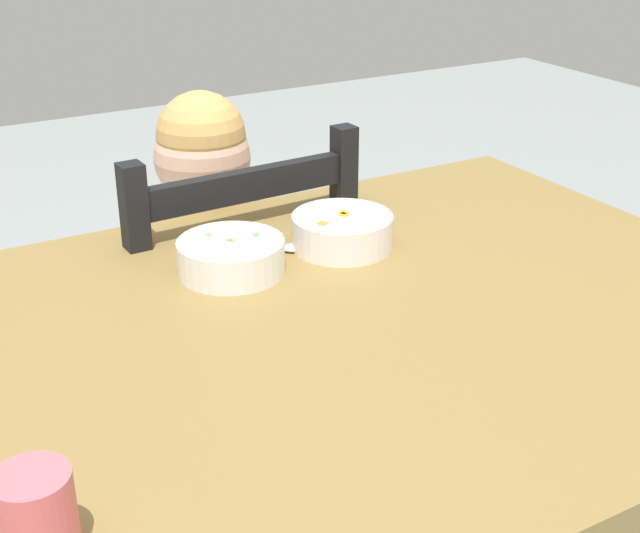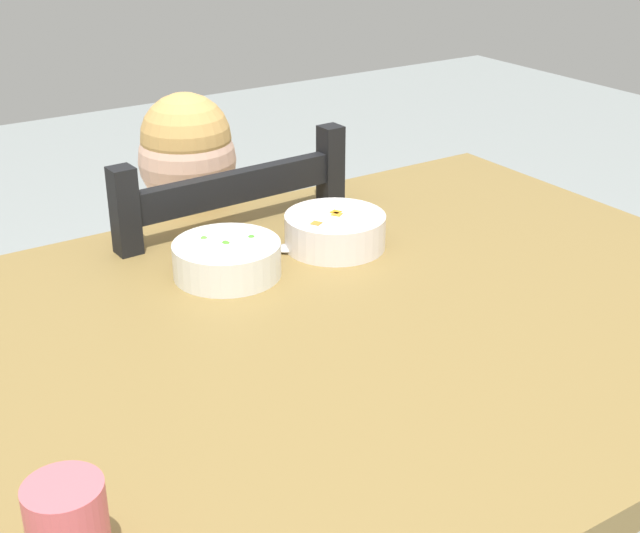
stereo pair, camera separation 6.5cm
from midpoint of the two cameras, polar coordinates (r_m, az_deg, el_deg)
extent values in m
cube|color=olive|center=(1.15, -1.06, -4.54)|extent=(1.28, 0.90, 0.04)
cylinder|color=olive|center=(1.90, 7.52, -5.27)|extent=(0.07, 0.07, 0.72)
cube|color=black|center=(1.75, -9.22, -5.68)|extent=(0.44, 0.44, 0.02)
cube|color=black|center=(2.08, -6.54, -7.14)|extent=(0.04, 0.04, 0.41)
cube|color=black|center=(1.96, -16.38, -10.32)|extent=(0.04, 0.04, 0.41)
cube|color=black|center=(1.81, -0.46, -12.36)|extent=(0.04, 0.04, 0.41)
cube|color=black|center=(1.58, -0.51, 0.98)|extent=(0.04, 0.04, 0.46)
cube|color=black|center=(1.42, -13.19, -2.65)|extent=(0.04, 0.04, 0.46)
cube|color=black|center=(1.43, -6.81, 5.12)|extent=(0.36, 0.04, 0.05)
cube|color=black|center=(1.48, -6.54, 0.06)|extent=(0.36, 0.04, 0.05)
cube|color=beige|center=(1.65, -9.17, -1.02)|extent=(0.22, 0.14, 0.32)
sphere|color=#DBAB90|center=(1.56, -9.76, 6.82)|extent=(0.17, 0.17, 0.17)
sphere|color=tan|center=(1.55, -9.86, 8.16)|extent=(0.16, 0.16, 0.16)
cylinder|color=#3F4C72|center=(1.74, -8.30, -14.19)|extent=(0.07, 0.07, 0.43)
cylinder|color=#3F4C72|center=(1.77, -5.01, -13.05)|extent=(0.07, 0.07, 0.43)
cylinder|color=beige|center=(1.49, -12.29, -0.83)|extent=(0.06, 0.24, 0.13)
cylinder|color=beige|center=(1.59, -3.59, 1.38)|extent=(0.06, 0.24, 0.13)
cylinder|color=white|center=(1.27, -7.48, 0.46)|extent=(0.15, 0.15, 0.05)
cylinder|color=white|center=(1.28, -7.43, -0.43)|extent=(0.07, 0.07, 0.01)
cylinder|color=#4CA22A|center=(1.27, -7.50, 0.77)|extent=(0.13, 0.13, 0.03)
sphere|color=#589A35|center=(1.28, -8.94, 1.68)|extent=(0.01, 0.01, 0.01)
sphere|color=green|center=(1.28, -5.78, 1.80)|extent=(0.01, 0.01, 0.01)
sphere|color=#509C2D|center=(1.26, -7.52, 1.36)|extent=(0.01, 0.01, 0.01)
sphere|color=green|center=(1.26, -7.60, 1.40)|extent=(0.01, 0.01, 0.01)
cylinder|color=white|center=(1.35, -0.39, 2.29)|extent=(0.16, 0.16, 0.05)
cylinder|color=white|center=(1.36, -0.39, 1.40)|extent=(0.07, 0.07, 0.01)
cylinder|color=orange|center=(1.35, -0.39, 2.60)|extent=(0.13, 0.13, 0.03)
cube|color=orange|center=(1.35, -0.34, 3.36)|extent=(0.02, 0.02, 0.01)
cube|color=orange|center=(1.31, -1.65, 2.62)|extent=(0.02, 0.02, 0.01)
cube|color=orange|center=(1.35, -0.28, 3.21)|extent=(0.02, 0.02, 0.01)
cube|color=silver|center=(1.37, -0.68, 1.46)|extent=(0.10, 0.03, 0.00)
ellipsoid|color=silver|center=(1.35, -3.40, 1.19)|extent=(0.05, 0.04, 0.01)
cylinder|color=#D95F69|center=(0.79, -18.31, -15.81)|extent=(0.07, 0.07, 0.09)
camera|label=1|loc=(0.03, 88.43, 0.73)|focal=49.53mm
camera|label=2|loc=(0.03, -91.57, -0.73)|focal=49.53mm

